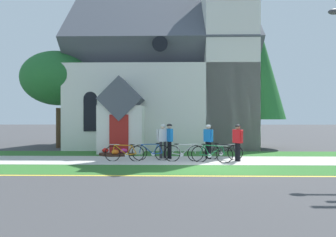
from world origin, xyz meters
name	(u,v)px	position (x,y,z in m)	size (l,w,h in m)	color
ground	(203,154)	(0.00, 4.00, 0.00)	(140.00, 140.00, 0.00)	#3D3D3F
sidewalk_slab	(156,160)	(-2.35, 1.68, 0.01)	(32.00, 2.74, 0.01)	#B7B5AD
grass_verge	(152,169)	(-2.35, -0.75, 0.00)	(32.00, 2.12, 0.01)	#2D6628
church_lawn	(159,154)	(-2.35, 4.18, 0.00)	(24.00, 2.27, 0.01)	#2D6628
curb_paint_stripe	(150,176)	(-2.35, -1.96, 0.00)	(28.00, 0.16, 0.01)	yellow
church_building	(170,78)	(-1.86, 9.01, 4.69)	(12.05, 9.93, 13.04)	silver
church_sign	(119,132)	(-4.53, 4.08, 1.19)	(1.91, 0.13, 1.80)	#7F6047
flower_bed	(117,153)	(-4.54, 3.64, 0.10)	(1.84, 1.84, 0.34)	#382319
bicycle_red	(184,153)	(-1.12, 1.38, 0.38)	(1.77, 0.17, 0.81)	black
bicycle_yellow	(151,152)	(-2.59, 1.69, 0.37)	(1.77, 0.21, 0.81)	black
bicycle_white	(212,154)	(0.08, 1.02, 0.38)	(1.76, 0.42, 0.83)	black
bicycle_blue	(125,153)	(-3.75, 1.36, 0.37)	(1.77, 0.08, 0.77)	black
bicycle_black	(223,152)	(0.72, 1.93, 0.36)	(1.72, 0.38, 0.78)	black
cyclist_in_white_jersey	(169,138)	(-1.76, 2.23, 0.96)	(0.35, 0.75, 1.65)	black
cyclist_in_blue_jersey	(163,139)	(-2.07, 2.29, 0.95)	(0.63, 0.37, 1.63)	#2D2D33
cyclist_in_orange_jersey	(208,139)	(0.08, 2.27, 0.94)	(0.44, 0.62, 1.61)	black
cyclist_in_green_jersey	(238,140)	(1.28, 1.43, 0.96)	(0.42, 0.71, 1.64)	black
roadside_conifer	(258,69)	(3.81, 7.35, 5.08)	(3.45, 3.45, 8.33)	#4C3823
yard_deciduous_tree	(58,79)	(-9.01, 7.22, 4.46)	(4.57, 4.57, 6.19)	#4C3823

